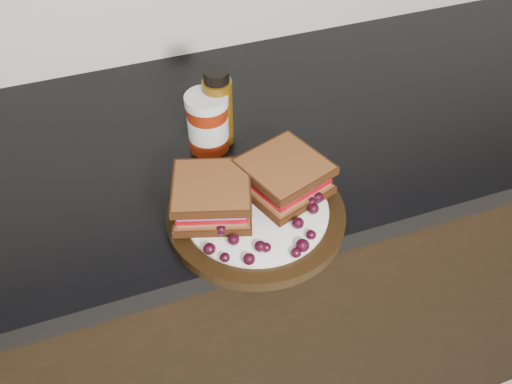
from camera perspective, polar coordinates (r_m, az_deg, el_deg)
The scene contains 31 objects.
base_cabinets at distance 1.38m, azimuth -11.03°, elevation -11.76°, with size 3.96×0.58×0.86m, color black.
countertop at distance 1.05m, azimuth -14.33°, elevation 2.23°, with size 3.98×0.60×0.04m, color black.
plate at distance 0.89m, azimuth 0.00°, elevation -2.34°, with size 0.28×0.28×0.02m, color black.
sandwich_left at distance 0.87m, azimuth -4.40°, elevation -0.46°, with size 0.12×0.12×0.05m, color brown, non-canonical shape.
sandwich_right at distance 0.90m, azimuth 2.83°, elevation 1.55°, with size 0.12×0.12×0.05m, color brown, non-canonical shape.
grape_0 at distance 0.82m, azimuth -4.68°, elevation -5.68°, with size 0.02×0.02×0.02m, color black.
grape_1 at distance 0.83m, azimuth -2.26°, elevation -4.77°, with size 0.02×0.02×0.02m, color black.
grape_2 at distance 0.81m, azimuth -3.13°, elevation -6.55°, with size 0.02×0.02×0.01m, color black.
grape_3 at distance 0.81m, azimuth -0.69°, elevation -6.71°, with size 0.02×0.02×0.02m, color black.
grape_4 at distance 0.82m, azimuth 0.44°, elevation -5.45°, with size 0.02×0.02×0.02m, color black.
grape_5 at distance 0.82m, azimuth 1.01°, elevation -5.56°, with size 0.02×0.02×0.01m, color black.
grape_6 at distance 0.82m, azimuth 4.01°, elevation -6.08°, with size 0.02×0.02×0.01m, color black.
grape_7 at distance 0.82m, azimuth 4.67°, elevation -5.34°, with size 0.02×0.02×0.02m, color black.
grape_8 at distance 0.84m, azimuth 5.53°, elevation -4.28°, with size 0.02×0.02×0.01m, color black.
grape_9 at distance 0.85m, azimuth 4.22°, elevation -3.12°, with size 0.02×0.02×0.02m, color black.
grape_10 at distance 0.88m, azimuth 5.75°, elevation -1.66°, with size 0.02×0.02×0.02m, color black.
grape_11 at distance 0.89m, azimuth 5.56°, elevation -1.02°, with size 0.02×0.02×0.02m, color black.
grape_12 at distance 0.89m, azimuth 6.15°, elevation -0.53°, with size 0.02×0.02×0.02m, color black.
grape_13 at distance 0.92m, azimuth 5.07°, elevation 1.16°, with size 0.02×0.02×0.02m, color black.
grape_14 at distance 0.93m, azimuth 2.65°, elevation 1.49°, with size 0.01×0.01×0.01m, color black.
grape_15 at distance 0.91m, azimuth 1.75°, elevation 0.64°, with size 0.02×0.02×0.02m, color black.
grape_16 at distance 0.90m, azimuth -4.76°, elevation -0.21°, with size 0.02×0.02×0.02m, color black.
grape_17 at distance 0.89m, azimuth -4.68°, elevation -0.92°, with size 0.02×0.02×0.02m, color black.
grape_18 at distance 0.87m, azimuth -6.02°, elevation -2.33°, with size 0.02×0.02×0.02m, color black.
grape_19 at distance 0.86m, azimuth -5.19°, elevation -2.25°, with size 0.02×0.02×0.02m, color black.
grape_20 at distance 0.84m, azimuth -3.51°, elevation -3.76°, with size 0.02×0.02×0.02m, color black.
grape_21 at distance 0.89m, azimuth -3.44°, elevation -0.81°, with size 0.01×0.01×0.01m, color black.
grape_22 at distance 0.88m, azimuth -3.97°, elevation -1.42°, with size 0.02×0.02×0.02m, color black.
grape_23 at distance 0.87m, azimuth -6.04°, elevation -1.92°, with size 0.02×0.02×0.02m, color black.
condiment_jar at distance 1.00m, azimuth -4.83°, elevation 6.94°, with size 0.07×0.07×0.11m, color maroon.
oil_bottle at distance 1.00m, azimuth -3.81°, elevation 8.48°, with size 0.05×0.05×0.14m, color #533308.
Camera 1 is at (-0.01, 0.90, 1.56)m, focal length 40.00 mm.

